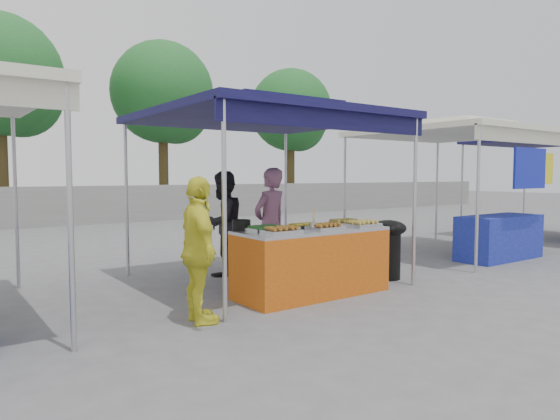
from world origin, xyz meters
TOP-DOWN VIEW (x-y plane):
  - ground_plane at (0.00, 0.00)m, footprint 80.00×80.00m
  - back_wall at (0.00, 11.00)m, footprint 40.00×0.25m
  - main_canopy at (0.00, 0.97)m, footprint 3.20×3.20m
  - neighbor_stall_right at (4.50, 0.57)m, footprint 3.20×3.20m
  - tree_1 at (-1.77, 13.02)m, footprint 3.83×3.83m
  - tree_2 at (3.66, 13.11)m, footprint 3.82×3.82m
  - tree_3 at (9.69, 13.07)m, footprint 3.67×3.64m
  - vendor_table at (0.00, -0.10)m, footprint 2.00×0.80m
  - food_tray_fl at (-0.65, -0.34)m, footprint 0.42×0.30m
  - food_tray_fm at (0.02, -0.34)m, footprint 0.42×0.30m
  - food_tray_fr at (0.67, -0.34)m, footprint 0.42×0.30m
  - food_tray_bl at (-0.67, -0.02)m, footprint 0.42×0.30m
  - food_tray_bm at (-0.05, 0.00)m, footprint 0.42×0.30m
  - food_tray_br at (0.60, -0.04)m, footprint 0.42×0.30m
  - cooking_pot at (-0.84, 0.25)m, footprint 0.23×0.23m
  - skewer_cup at (-0.14, -0.29)m, footprint 0.08×0.08m
  - wok_burner at (1.53, -0.00)m, footprint 0.52×0.52m
  - crate_left at (-0.31, 0.48)m, footprint 0.51×0.36m
  - crate_right at (0.29, 0.58)m, footprint 0.49×0.34m
  - crate_stacked at (0.29, 0.58)m, footprint 0.46×0.32m
  - vendor_woman at (0.04, 0.89)m, footprint 0.67×0.53m
  - helper_man at (-0.31, 1.67)m, footprint 0.93×0.82m
  - customer_person at (-1.73, -0.38)m, footprint 0.52×0.94m

SIDE VIEW (x-z plane):
  - ground_plane at x=0.00m, z-range 0.00..0.00m
  - crate_right at x=0.29m, z-range 0.00..0.29m
  - crate_left at x=-0.31m, z-range 0.00..0.30m
  - vendor_table at x=0.00m, z-range 0.00..0.85m
  - crate_stacked at x=0.29m, z-range 0.29..0.57m
  - wok_burner at x=1.53m, z-range 0.08..0.96m
  - back_wall at x=0.00m, z-range 0.00..1.20m
  - customer_person at x=-1.73m, z-range 0.00..1.52m
  - helper_man at x=-0.31m, z-range 0.00..1.59m
  - vendor_woman at x=0.04m, z-range 0.00..1.64m
  - food_tray_fl at x=-0.65m, z-range 0.85..0.92m
  - food_tray_fm at x=0.02m, z-range 0.85..0.92m
  - food_tray_fr at x=0.67m, z-range 0.85..0.92m
  - food_tray_bl at x=-0.67m, z-range 0.85..0.92m
  - food_tray_bm at x=-0.05m, z-range 0.85..0.92m
  - food_tray_br at x=0.60m, z-range 0.85..0.92m
  - skewer_cup at x=-0.14m, z-range 0.85..0.95m
  - cooking_pot at x=-0.84m, z-range 0.85..0.98m
  - neighbor_stall_right at x=4.50m, z-range 0.32..2.89m
  - main_canopy at x=0.00m, z-range 1.08..3.65m
  - tree_3 at x=9.69m, z-range 1.15..7.41m
  - tree_2 at x=3.66m, z-range 1.21..7.76m
  - tree_1 at x=-1.77m, z-range 1.21..7.80m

